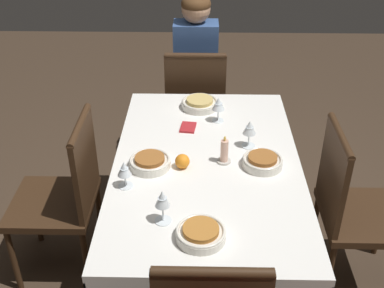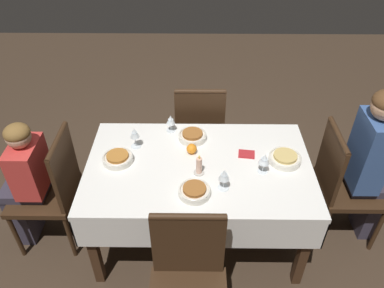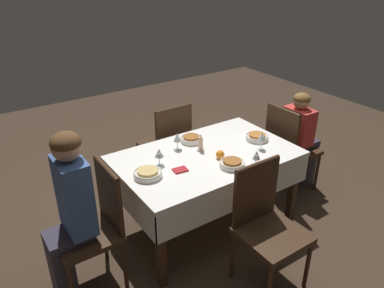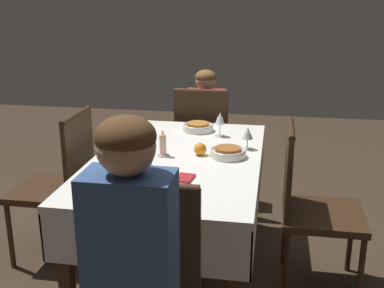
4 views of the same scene
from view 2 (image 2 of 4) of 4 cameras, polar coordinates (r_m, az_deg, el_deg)
ground_plane at (r=3.03m, az=0.89°, el=-13.52°), size 8.00×8.00×0.00m
dining_table at (r=2.55m, az=1.04°, el=-4.62°), size 1.50×0.93×0.73m
chair_west at (r=2.89m, az=21.97°, el=-5.25°), size 0.44×0.44×0.95m
chair_east at (r=2.82m, az=-20.56°, el=-6.11°), size 0.44×0.44×0.95m
chair_north at (r=2.18m, az=-0.61°, el=-20.51°), size 0.44×0.44×0.95m
chair_south at (r=3.20m, az=1.16°, el=2.89°), size 0.44×0.44×0.95m
person_adult_denim at (r=2.83m, az=25.84°, el=-2.38°), size 0.34×0.30×1.26m
person_child_red at (r=2.84m, az=-24.06°, el=-5.14°), size 0.33×0.30×1.05m
bowl_west at (r=2.57m, az=13.98°, el=-2.09°), size 0.22×0.22×0.06m
wine_glass_west at (r=2.41m, az=10.98°, el=-2.35°), size 0.07×0.07×0.15m
bowl_east at (r=2.55m, az=-11.25°, el=-2.10°), size 0.20×0.20×0.06m
wine_glass_east at (r=2.60m, az=-8.75°, el=1.56°), size 0.07×0.07×0.16m
bowl_north at (r=2.28m, az=0.38°, el=-7.15°), size 0.20×0.20×0.06m
wine_glass_north at (r=2.27m, az=4.92°, el=-4.81°), size 0.07×0.07×0.15m
bowl_south at (r=2.69m, az=0.07°, el=1.27°), size 0.20×0.20×0.06m
wine_glass_south at (r=2.73m, az=-3.27°, el=3.61°), size 0.07×0.07×0.13m
candle_centerpiece at (r=2.39m, az=1.09°, el=-3.50°), size 0.07×0.07×0.15m
orange_fruit at (r=2.56m, az=-0.06°, el=-0.73°), size 0.07×0.07×0.07m
napkin_red_folded at (r=2.59m, az=8.31°, el=-1.54°), size 0.12×0.09×0.01m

